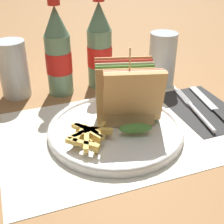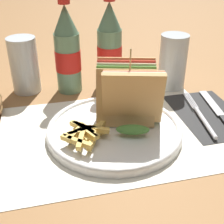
{
  "view_description": "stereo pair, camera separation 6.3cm",
  "coord_description": "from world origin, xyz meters",
  "views": [
    {
      "loc": [
        -0.16,
        -0.48,
        0.35
      ],
      "look_at": [
        0.03,
        0.03,
        0.04
      ],
      "focal_mm": 50.0,
      "sensor_mm": 36.0,
      "label": 1
    },
    {
      "loc": [
        -0.1,
        -0.5,
        0.35
      ],
      "look_at": [
        0.03,
        0.03,
        0.04
      ],
      "focal_mm": 50.0,
      "sensor_mm": 36.0,
      "label": 2
    }
  ],
  "objects": [
    {
      "name": "fries_pile",
      "position": [
        -0.04,
        -0.02,
        0.03
      ],
      "size": [
        0.1,
        0.1,
        0.02
      ],
      "color": "#E0B756",
      "rests_on": "plate_main"
    },
    {
      "name": "knife",
      "position": [
        0.27,
        0.03,
        0.01
      ],
      "size": [
        0.04,
        0.2,
        0.0
      ],
      "rotation": [
        0.0,
        0.0,
        -0.14
      ],
      "color": "black",
      "rests_on": "napkin"
    },
    {
      "name": "club_sandwich",
      "position": [
        0.06,
        0.03,
        0.07
      ],
      "size": [
        0.14,
        0.14,
        0.16
      ],
      "color": "tan",
      "rests_on": "plate_main"
    },
    {
      "name": "coke_bottle_far",
      "position": [
        0.07,
        0.24,
        0.1
      ],
      "size": [
        0.06,
        0.06,
        0.24
      ],
      "color": "slate",
      "rests_on": "ground_plane"
    },
    {
      "name": "glass_far",
      "position": [
        -0.14,
        0.26,
        0.06
      ],
      "size": [
        0.07,
        0.07,
        0.14
      ],
      "color": "silver",
      "rests_on": "ground_plane"
    },
    {
      "name": "napkin",
      "position": [
        0.25,
        0.03,
        0.0
      ],
      "size": [
        0.14,
        0.21,
        0.0
      ],
      "color": "#2D2D2D",
      "rests_on": "ground_plane"
    },
    {
      "name": "coke_bottle_near",
      "position": [
        -0.03,
        0.23,
        0.1
      ],
      "size": [
        0.06,
        0.06,
        0.24
      ],
      "color": "slate",
      "rests_on": "ground_plane"
    },
    {
      "name": "fork",
      "position": [
        0.22,
        0.01,
        0.01
      ],
      "size": [
        0.04,
        0.2,
        0.01
      ],
      "rotation": [
        0.0,
        0.0,
        -0.14
      ],
      "color": "silver",
      "rests_on": "napkin"
    },
    {
      "name": "plate_main",
      "position": [
        0.03,
        0.01,
        0.01
      ],
      "size": [
        0.27,
        0.27,
        0.02
      ],
      "color": "white",
      "rests_on": "ground_plane"
    },
    {
      "name": "glass_near",
      "position": [
        0.22,
        0.19,
        0.06
      ],
      "size": [
        0.07,
        0.07,
        0.14
      ],
      "color": "silver",
      "rests_on": "ground_plane"
    },
    {
      "name": "placemat",
      "position": [
        0.03,
        0.01,
        0.0
      ],
      "size": [
        0.45,
        0.32,
        0.0
      ],
      "color": "silver",
      "rests_on": "ground_plane"
    },
    {
      "name": "ground_plane",
      "position": [
        0.0,
        0.0,
        0.0
      ],
      "size": [
        4.0,
        4.0,
        0.0
      ],
      "primitive_type": "plane",
      "color": "olive"
    }
  ]
}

